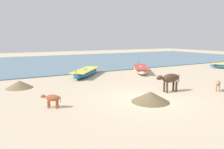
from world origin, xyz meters
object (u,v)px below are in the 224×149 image
at_px(fishing_boat_2, 140,69).
at_px(calf_far_tan, 218,84).
at_px(fishing_boat_3, 86,72).
at_px(calf_near_rust, 52,98).
at_px(cow_adult_dark, 170,79).

height_order(fishing_boat_2, calf_far_tan, fishing_boat_2).
relative_size(fishing_boat_3, calf_far_tan, 4.86).
distance_m(calf_near_rust, calf_far_tan, 8.86).
relative_size(calf_near_rust, calf_far_tan, 0.94).
distance_m(fishing_boat_3, calf_near_rust, 7.73).
bearing_deg(fishing_boat_3, calf_near_rust, 8.76).
bearing_deg(fishing_boat_2, fishing_boat_3, 115.77).
bearing_deg(fishing_boat_3, fishing_boat_2, 124.95).
distance_m(fishing_boat_3, cow_adult_dark, 7.19).
bearing_deg(calf_near_rust, cow_adult_dark, -144.19).
relative_size(fishing_boat_3, calf_near_rust, 5.17).
bearing_deg(fishing_boat_2, cow_adult_dark, -171.10).
bearing_deg(calf_far_tan, cow_adult_dark, -58.81).
bearing_deg(calf_near_rust, calf_far_tan, -151.07).
xyz_separation_m(fishing_boat_3, cow_adult_dark, (2.10, -6.86, 0.43)).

